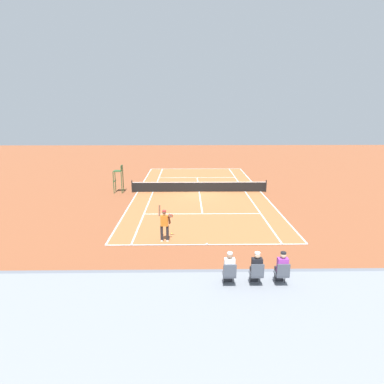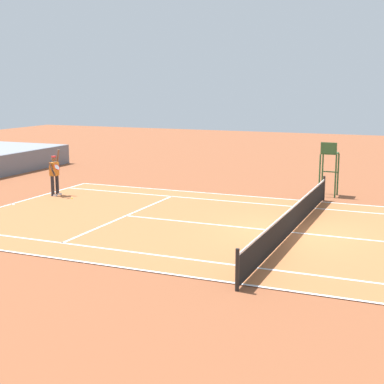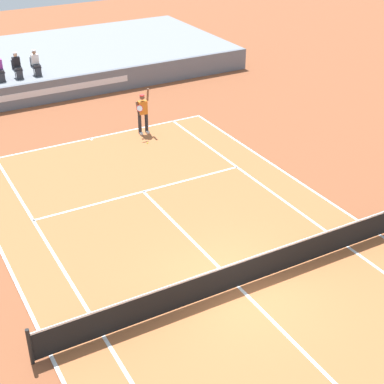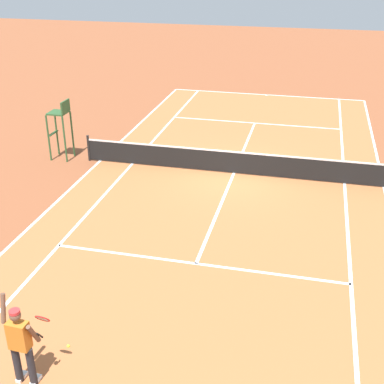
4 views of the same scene
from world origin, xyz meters
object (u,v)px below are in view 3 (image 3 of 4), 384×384
spectator_seated_1 (17,66)px  spectator_seated_2 (36,63)px  tennis_player (143,112)px  tennis_ball (147,143)px

spectator_seated_1 → spectator_seated_2: same height
spectator_seated_2 → tennis_player: bearing=-68.6°
spectator_seated_1 → spectator_seated_2: (0.94, 0.00, 0.00)m
tennis_ball → spectator_seated_2: bearing=106.4°
tennis_ball → spectator_seated_1: bearing=112.4°
spectator_seated_2 → tennis_ball: spectator_seated_2 is taller
spectator_seated_1 → tennis_player: 7.83m
tennis_player → tennis_ball: 1.51m
spectator_seated_1 → tennis_player: (3.64, -6.89, -0.80)m
spectator_seated_2 → tennis_ball: 8.53m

